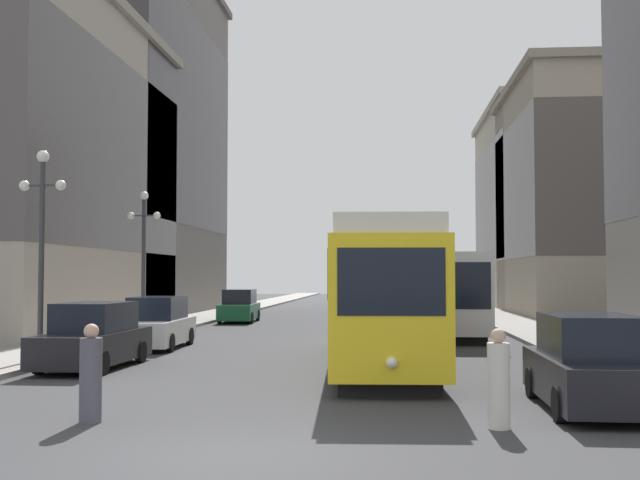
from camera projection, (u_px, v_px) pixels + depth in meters
The scene contains 16 objects.
ground_plane at pixel (237, 457), 11.00m from camera, with size 200.00×200.00×0.00m, color #38383A.
sidewalk_left at pixel (220, 314), 51.56m from camera, with size 3.09×120.00×0.15m, color gray.
sidewalk_right at pixel (491, 315), 50.07m from camera, with size 3.09×120.00×0.15m, color gray.
streetcar at pixel (379, 292), 22.18m from camera, with size 3.19×12.80×3.89m.
transit_bus at pixel (447, 290), 34.46m from camera, with size 2.67×12.56×3.45m.
parked_car_left_near at pixel (239, 307), 43.22m from camera, with size 2.03×4.64×1.82m.
parked_car_left_mid at pixel (157, 324), 27.67m from camera, with size 2.00×4.80×1.82m.
parked_car_right_far at pixel (590, 366), 14.88m from camera, with size 1.93×4.53×1.82m.
parked_car_left_far at pixel (94, 338), 21.66m from camera, with size 1.98×4.79×1.82m.
pedestrian_crossing_near at pixel (91, 377), 13.61m from camera, with size 0.39×0.39×1.72m.
pedestrian_crossing_far at pixel (499, 382), 13.08m from camera, with size 0.38×0.38×1.68m.
lamp_post_left_near at pixel (42, 223), 22.74m from camera, with size 1.41×0.36×6.09m.
lamp_post_left_far at pixel (144, 241), 32.30m from camera, with size 1.41×0.36×5.93m.
building_left_midblock at pixel (91, 132), 52.03m from camera, with size 14.83×21.34×23.60m.
building_right_corner at pixel (616, 195), 50.32m from camera, with size 13.69×15.95×15.23m.
building_right_far at pixel (555, 207), 62.61m from camera, with size 11.27×17.77×15.87m.
Camera 1 is at (2.11, -10.99, 2.56)m, focal length 43.79 mm.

